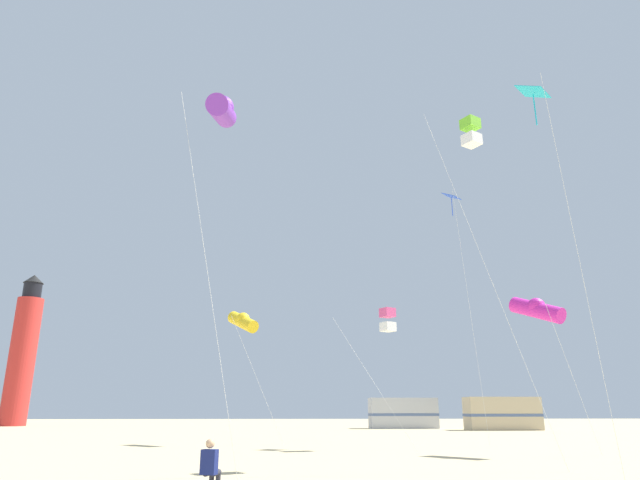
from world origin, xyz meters
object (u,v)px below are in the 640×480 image
rv_van_tan (502,414)px  kite_diamond_blue (453,208)px  lighthouse_distant (23,353)px  kite_tube_gold (243,321)px  rv_van_silver (403,413)px  kite_diamond_cyan (536,106)px  kite_tube_violet (222,110)px  kite_box_rainbow (388,320)px  kite_tube_magenta (537,309)px  kite_flyer_standing (211,465)px  kite_box_lime (471,133)px

rv_van_tan → kite_diamond_blue: bearing=-115.6°
lighthouse_distant → kite_tube_gold: bearing=-50.9°
kite_tube_gold → rv_van_silver: 28.01m
kite_diamond_cyan → kite_tube_violet: kite_diamond_cyan is taller
kite_box_rainbow → kite_tube_magenta: size_ratio=0.99×
kite_flyer_standing → lighthouse_distant: (-28.31, 51.75, 7.22)m
kite_diamond_cyan → rv_van_tan: kite_diamond_cyan is taller
kite_diamond_cyan → rv_van_tan: 38.13m
kite_tube_violet → kite_flyer_standing: bearing=-77.7°
kite_tube_gold → kite_box_lime: (9.73, -11.86, 5.79)m
kite_diamond_cyan → lighthouse_distant: lighthouse_distant is taller
kite_diamond_cyan → kite_box_rainbow: 13.15m
kite_flyer_standing → rv_van_silver: (12.64, 42.04, 0.78)m
kite_box_rainbow → lighthouse_distant: size_ratio=0.39×
kite_box_lime → kite_diamond_blue: 9.92m
kite_flyer_standing → rv_van_tan: (20.54, 37.19, 0.78)m
kite_box_lime → rv_van_tan: bearing=69.2°
kite_box_lime → rv_van_silver: kite_box_lime is taller
kite_flyer_standing → rv_van_tan: size_ratio=0.18×
kite_diamond_cyan → kite_tube_violet: size_ratio=1.01×
kite_tube_gold → kite_box_lime: kite_box_lime is taller
kite_tube_gold → kite_tube_magenta: 15.56m
kite_diamond_blue → kite_box_rainbow: size_ratio=2.08×
lighthouse_distant → kite_tube_magenta: bearing=-45.6°
rv_van_silver → rv_van_tan: (7.90, -4.85, 0.00)m
kite_tube_violet → rv_van_tan: bearing=58.4°
rv_van_silver → rv_van_tan: bearing=-32.4°
rv_van_tan → kite_tube_gold: bearing=-139.5°
rv_van_silver → kite_tube_gold: bearing=-120.4°
kite_flyer_standing → kite_box_lime: kite_box_lime is taller
kite_diamond_cyan → lighthouse_distant: size_ratio=0.70×
kite_tube_gold → rv_van_silver: (13.60, 23.94, -5.12)m
kite_diamond_cyan → lighthouse_distant: (-37.75, 49.74, -3.20)m
kite_tube_gold → kite_diamond_blue: kite_diamond_blue is taller
kite_diamond_cyan → kite_diamond_blue: size_ratio=0.86×
kite_tube_violet → rv_van_tan: kite_tube_violet is taller
kite_diamond_cyan → kite_tube_violet: 10.07m
kite_diamond_cyan → rv_van_silver: kite_diamond_cyan is taller
kite_tube_gold → lighthouse_distant: 43.38m
kite_diamond_cyan → kite_box_rainbow: size_ratio=1.80×
kite_tube_gold → rv_van_tan: kite_tube_gold is taller
kite_tube_gold → kite_diamond_blue: 13.54m
kite_tube_gold → lighthouse_distant: lighthouse_distant is taller
kite_box_rainbow → rv_van_silver: size_ratio=1.01×
kite_flyer_standing → kite_box_rainbow: size_ratio=0.18×
kite_flyer_standing → kite_diamond_blue: bearing=-107.0°
kite_box_lime → lighthouse_distant: size_ratio=0.77×
kite_flyer_standing → kite_box_lime: size_ratio=0.09×
lighthouse_distant → rv_van_tan: 51.38m
kite_tube_magenta → rv_van_tan: bearing=73.2°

